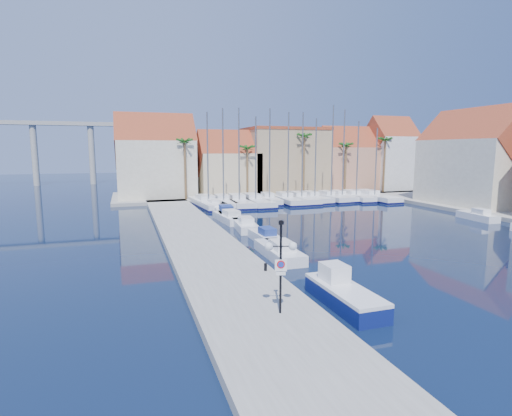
{
  "coord_description": "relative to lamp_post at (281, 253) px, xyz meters",
  "views": [
    {
      "loc": [
        -14.86,
        -19.83,
        8.17
      ],
      "look_at": [
        -3.9,
        13.5,
        3.0
      ],
      "focal_mm": 28.0,
      "sensor_mm": 36.0,
      "label": 1
    }
  ],
  "objects": [
    {
      "name": "ground",
      "position": [
        8.16,
        3.14,
        -3.43
      ],
      "size": [
        260.0,
        260.0,
        0.0
      ],
      "primitive_type": "plane",
      "color": "black",
      "rests_on": "ground"
    },
    {
      "name": "sailboat_1",
      "position": [
        6.64,
        39.27,
        -2.82
      ],
      "size": [
        2.85,
        9.63,
        13.85
      ],
      "rotation": [
        0.0,
        0.0,
        -0.03
      ],
      "color": "white",
      "rests_on": "ground"
    },
    {
      "name": "building_6",
      "position": [
        40.16,
        27.14,
        3.09
      ],
      "size": [
        9.0,
        14.3,
        13.5
      ],
      "color": "beige",
      "rests_on": "shore_east"
    },
    {
      "name": "viaduct",
      "position": [
        -30.91,
        85.14,
        6.82
      ],
      "size": [
        48.0,
        2.2,
        14.45
      ],
      "color": "#9E9E99",
      "rests_on": "ground"
    },
    {
      "name": "building_2",
      "position": [
        21.16,
        51.14,
        2.83
      ],
      "size": [
        14.2,
        10.2,
        11.5
      ],
      "color": "tan",
      "rests_on": "shore_north"
    },
    {
      "name": "sailboat_0",
      "position": [
        4.34,
        39.29,
        -2.86
      ],
      "size": [
        4.0,
        11.72,
        13.26
      ],
      "rotation": [
        0.0,
        0.0,
        0.08
      ],
      "color": "white",
      "rests_on": "ground"
    },
    {
      "name": "sailboat_2",
      "position": [
        8.94,
        39.15,
        -2.84
      ],
      "size": [
        3.44,
        11.02,
        13.94
      ],
      "rotation": [
        0.0,
        0.0,
        -0.05
      ],
      "color": "white",
      "rests_on": "ground"
    },
    {
      "name": "palm_4",
      "position": [
        38.16,
        45.14,
        6.12
      ],
      "size": [
        2.6,
        2.6,
        10.65
      ],
      "color": "brown",
      "rests_on": "shore_north"
    },
    {
      "name": "motorboat_east_1",
      "position": [
        32.15,
        18.72,
        -2.92
      ],
      "size": [
        1.96,
        5.16,
        1.4
      ],
      "rotation": [
        0.0,
        0.0,
        -0.07
      ],
      "color": "white",
      "rests_on": "ground"
    },
    {
      "name": "palm_3",
      "position": [
        30.16,
        45.14,
        5.18
      ],
      "size": [
        2.6,
        2.6,
        9.65
      ],
      "color": "brown",
      "rests_on": "shore_north"
    },
    {
      "name": "building_1",
      "position": [
        10.16,
        50.14,
        1.87
      ],
      "size": [
        10.3,
        8.0,
        11.0
      ],
      "color": "beige",
      "rests_on": "shore_north"
    },
    {
      "name": "sailboat_5",
      "position": [
        16.65,
        39.41,
        -2.83
      ],
      "size": [
        2.91,
        10.04,
        13.61
      ],
      "rotation": [
        0.0,
        0.0,
        -0.03
      ],
      "color": "white",
      "rests_on": "ground"
    },
    {
      "name": "sailboat_11",
      "position": [
        31.18,
        38.35,
        -2.87
      ],
      "size": [
        3.44,
        11.59,
        11.47
      ],
      "rotation": [
        0.0,
        0.0,
        0.04
      ],
      "color": "white",
      "rests_on": "ground"
    },
    {
      "name": "building_3",
      "position": [
        33.16,
        50.14,
        2.43
      ],
      "size": [
        10.3,
        8.0,
        12.0
      ],
      "color": "tan",
      "rests_on": "shore_north"
    },
    {
      "name": "motorboat_west_3",
      "position": [
        4.46,
        26.87,
        -2.92
      ],
      "size": [
        2.59,
        6.74,
        1.4
      ],
      "rotation": [
        0.0,
        0.0,
        0.07
      ],
      "color": "white",
      "rests_on": "ground"
    },
    {
      "name": "building_0",
      "position": [
        -1.84,
        50.14,
        3.1
      ],
      "size": [
        12.3,
        9.0,
        13.5
      ],
      "color": "beige",
      "rests_on": "shore_north"
    },
    {
      "name": "quay_west",
      "position": [
        -0.84,
        16.64,
        -3.18
      ],
      "size": [
        6.0,
        77.0,
        0.5
      ],
      "primitive_type": "cube",
      "color": "gray",
      "rests_on": "ground"
    },
    {
      "name": "palm_2",
      "position": [
        22.16,
        45.14,
        6.59
      ],
      "size": [
        2.6,
        2.6,
        11.15
      ],
      "color": "brown",
      "rests_on": "shore_north"
    },
    {
      "name": "sailboat_7",
      "position": [
        21.25,
        39.57,
        -2.82
      ],
      "size": [
        3.09,
        8.97,
        12.83
      ],
      "rotation": [
        0.0,
        0.0,
        0.09
      ],
      "color": "white",
      "rests_on": "ground"
    },
    {
      "name": "motorboat_west_2",
      "position": [
        4.78,
        21.82,
        -2.92
      ],
      "size": [
        2.45,
        5.97,
        1.4
      ],
      "rotation": [
        0.0,
        0.0,
        -0.1
      ],
      "color": "white",
      "rests_on": "ground"
    },
    {
      "name": "motorboat_west_4",
      "position": [
        4.91,
        30.71,
        -2.92
      ],
      "size": [
        2.77,
        6.84,
        1.4
      ],
      "rotation": [
        0.0,
        0.0,
        -0.1
      ],
      "color": "white",
      "rests_on": "ground"
    },
    {
      "name": "motorboat_west_1",
      "position": [
        4.9,
        15.88,
        -2.92
      ],
      "size": [
        1.73,
        5.06,
        1.4
      ],
      "rotation": [
        0.0,
        0.0,
        0.02
      ],
      "color": "white",
      "rests_on": "ground"
    },
    {
      "name": "shore_north",
      "position": [
        18.16,
        51.14,
        -3.18
      ],
      "size": [
        54.0,
        16.0,
        0.5
      ],
      "primitive_type": "cube",
      "color": "gray",
      "rests_on": "ground"
    },
    {
      "name": "motorboat_west_0",
      "position": [
        4.22,
        10.83,
        -2.92
      ],
      "size": [
        2.09,
        6.35,
        1.4
      ],
      "rotation": [
        0.0,
        0.0,
        -0.01
      ],
      "color": "white",
      "rests_on": "ground"
    },
    {
      "name": "sailboat_8",
      "position": [
        24.02,
        39.42,
        -2.77
      ],
      "size": [
        2.98,
        8.7,
        14.88
      ],
      "rotation": [
        0.0,
        0.0,
        0.09
      ],
      "color": "white",
      "rests_on": "ground"
    },
    {
      "name": "building_4",
      "position": [
        42.16,
        49.14,
        3.54
      ],
      "size": [
        8.3,
        8.0,
        14.0
      ],
      "color": "silver",
      "rests_on": "shore_north"
    },
    {
      "name": "palm_0",
      "position": [
        2.16,
        45.14,
        5.65
      ],
      "size": [
        2.6,
        2.6,
        10.15
      ],
      "color": "brown",
      "rests_on": "shore_north"
    },
    {
      "name": "sailboat_10",
      "position": [
        28.43,
        39.15,
        -2.84
      ],
      "size": [
        2.99,
        9.56,
        12.52
      ],
      "rotation": [
        0.0,
        0.0,
        -0.05
      ],
      "color": "white",
      "rests_on": "ground"
    },
    {
      "name": "sailboat_3",
      "position": [
        11.35,
        39.02,
        -2.86
      ],
      "size": [
        3.23,
        11.22,
        12.82
      ],
      "rotation": [
        0.0,
        0.0,
        0.03
      ],
      "color": "white",
      "rests_on": "ground"
    },
    {
      "name": "sailboat_6",
      "position": [
        18.97,
        39.46,
        -2.83
      ],
      "size": [
        2.76,
        9.93,
        13.64
      ],
      "rotation": [
        0.0,
        0.0,
        0.01
      ],
      "color": "white",
      "rests_on": "ground"
    },
    {
      "name": "fishing_boat",
      "position": [
        3.98,
        1.05,
        -2.77
      ],
      "size": [
        1.91,
        5.64,
        1.97
      ],
      "rotation": [
        0.0,
        0.0,
        0.01
      ],
      "color": "navy",
      "rests_on": "ground"
    },
    {
      "name": "motorboat_west_5",
      "position": [
        4.72,
        36.97,
        -2.92
      ],
      "size": [
        2.53,
        6.48,
        1.4
      ],
      "rotation": [
        0.0,
        0.0,
        0.08
      ],
      "color": "white",
      "rests_on": "ground"
    },
    {
      "name": "bollard",
      "position": [
        1.56,
        6.48,
        -2.69
      ],
      "size": [
        0.19,
        0.19,
        0.49
      ],
      "primitive_type": "cylinder",
      "color": "black",
      "rests_on": "quay_west"
    },
    {
      "name": "lamp_post",
      "position": [
        0.0,
        0.0,
        0.0
      ],
      "size": [
        1.48,
        0.7,
        4.46
      ],
      "rotation": [
        0.0,
        0.0,
        -0.27
      ],
      "color": "black",
      "rests_on": "quay_west"
    },
    {
      "name": "sailboat_4",
      "position": [
        13.95,
        39.93,
        -2.78
      ],
      "size": [
        2.89,
        8.45,
        14.1
      ],
      "rotation": [
        0.0,
        0.0,
        -0.08
      ],
      "color": "white",
      "rests_on": "ground"
    },
    {
      "name": "sailboat_9",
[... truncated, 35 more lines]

